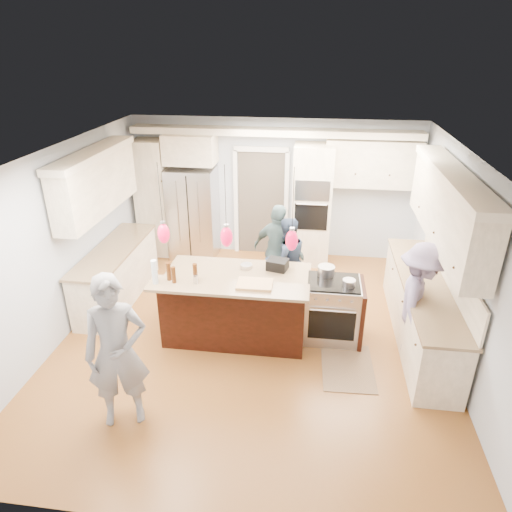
{
  "coord_description": "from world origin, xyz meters",
  "views": [
    {
      "loc": [
        0.79,
        -5.57,
        3.99
      ],
      "look_at": [
        0.0,
        0.35,
        1.15
      ],
      "focal_mm": 32.0,
      "sensor_mm": 36.0,
      "label": 1
    }
  ],
  "objects_px": {
    "refrigerator": "(193,213)",
    "kitchen_island": "(237,304)",
    "person_bar_end": "(117,353)",
    "island_range": "(334,310)",
    "person_far_left": "(286,260)"
  },
  "relations": [
    {
      "from": "refrigerator",
      "to": "kitchen_island",
      "type": "height_order",
      "value": "refrigerator"
    },
    {
      "from": "refrigerator",
      "to": "person_bar_end",
      "type": "height_order",
      "value": "person_bar_end"
    },
    {
      "from": "kitchen_island",
      "to": "person_bar_end",
      "type": "bearing_deg",
      "value": -117.78
    },
    {
      "from": "island_range",
      "to": "person_far_left",
      "type": "height_order",
      "value": "person_far_left"
    },
    {
      "from": "refrigerator",
      "to": "kitchen_island",
      "type": "distance_m",
      "value": 2.91
    },
    {
      "from": "island_range",
      "to": "person_far_left",
      "type": "bearing_deg",
      "value": 128.69
    },
    {
      "from": "person_bar_end",
      "to": "person_far_left",
      "type": "xyz_separation_m",
      "value": [
        1.63,
        2.91,
        -0.19
      ]
    },
    {
      "from": "person_bar_end",
      "to": "person_far_left",
      "type": "relative_size",
      "value": 1.26
    },
    {
      "from": "refrigerator",
      "to": "person_bar_end",
      "type": "relative_size",
      "value": 0.97
    },
    {
      "from": "kitchen_island",
      "to": "island_range",
      "type": "xyz_separation_m",
      "value": [
        1.41,
        0.08,
        -0.03
      ]
    },
    {
      "from": "person_bar_end",
      "to": "kitchen_island",
      "type": "bearing_deg",
      "value": 42.0
    },
    {
      "from": "kitchen_island",
      "to": "person_far_left",
      "type": "height_order",
      "value": "person_far_left"
    },
    {
      "from": "person_far_left",
      "to": "kitchen_island",
      "type": "bearing_deg",
      "value": 31.26
    },
    {
      "from": "refrigerator",
      "to": "kitchen_island",
      "type": "bearing_deg",
      "value": -63.1
    },
    {
      "from": "person_bar_end",
      "to": "refrigerator",
      "type": "bearing_deg",
      "value": 73.86
    }
  ]
}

